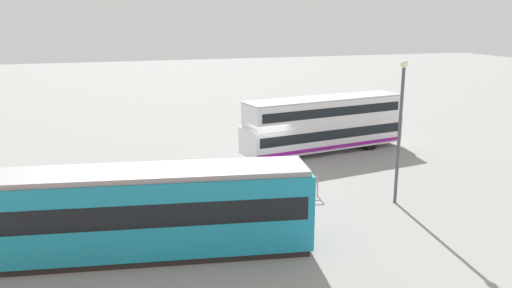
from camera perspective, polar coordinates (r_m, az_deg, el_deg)
name	(u,v)px	position (r m, az deg, el deg)	size (l,w,h in m)	color
ground_plane	(271,164)	(32.67, 1.63, -2.19)	(160.00, 160.00, 0.00)	gray
double_decker_bus	(324,124)	(35.40, 7.53, 2.18)	(12.00, 4.31, 3.75)	white
tram_yellow	(134,211)	(20.55, -13.27, -7.26)	(13.84, 4.77, 3.44)	teal
pedestrian_near_railing	(252,170)	(28.00, -0.44, -2.88)	(0.39, 0.39, 1.69)	#33384C
pedestrian_railing	(248,188)	(25.93, -0.85, -4.83)	(7.38, 0.69, 1.08)	gray
info_sign	(138,178)	(24.71, -12.92, -3.66)	(1.15, 0.31, 2.52)	slate
street_lamp	(400,122)	(25.86, 15.63, 2.36)	(0.36, 0.36, 7.07)	#4C4C51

